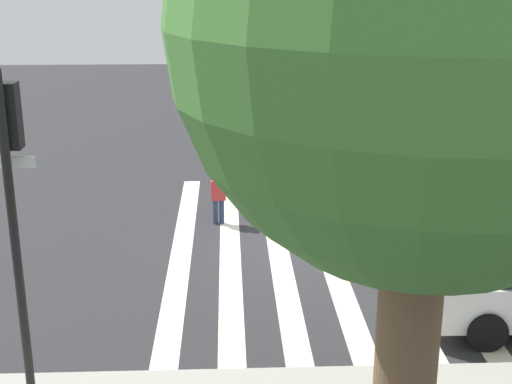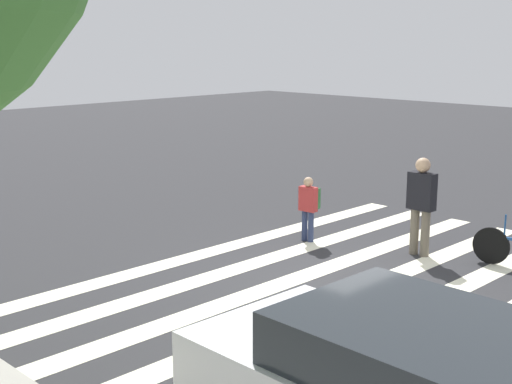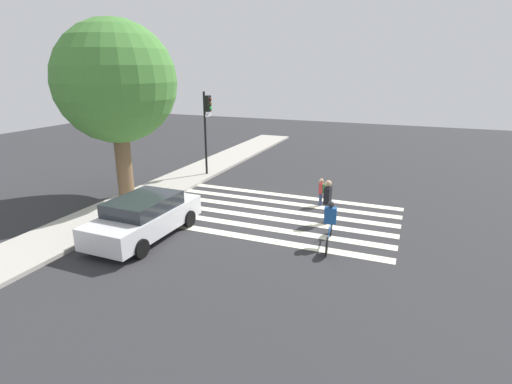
{
  "view_description": "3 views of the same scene",
  "coord_description": "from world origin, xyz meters",
  "views": [
    {
      "loc": [
        1.57,
        14.17,
        5.78
      ],
      "look_at": [
        0.99,
        -0.01,
        1.26
      ],
      "focal_mm": 50.0,
      "sensor_mm": 36.0,
      "label": 1
    },
    {
      "loc": [
        -6.61,
        8.34,
        3.73
      ],
      "look_at": [
        1.04,
        0.59,
        1.39
      ],
      "focal_mm": 50.0,
      "sensor_mm": 36.0,
      "label": 2
    },
    {
      "loc": [
        -14.67,
        -5.15,
        5.83
      ],
      "look_at": [
        -0.41,
        0.61,
        1.01
      ],
      "focal_mm": 28.0,
      "sensor_mm": 36.0,
      "label": 3
    }
  ],
  "objects": [
    {
      "name": "ground_plane",
      "position": [
        0.0,
        0.0,
        0.0
      ],
      "size": [
        60.0,
        60.0,
        0.0
      ],
      "primitive_type": "plane",
      "color": "#2D2D30"
    },
    {
      "name": "crosswalk_stripes",
      "position": [
        0.0,
        0.0,
        0.0
      ],
      "size": [
        5.59,
        10.0,
        0.01
      ],
      "color": "#F2EDCC",
      "rests_on": "ground_plane"
    },
    {
      "name": "pedestrian_child_with_backpack",
      "position": [
        1.8,
        -1.58,
        0.72
      ],
      "size": [
        0.35,
        0.3,
        1.23
      ],
      "rotation": [
        0.0,
        0.0,
        0.07
      ],
      "color": "navy",
      "rests_on": "ground_plane"
    },
    {
      "name": "pedestrian_adult_blue_shirt",
      "position": [
        -0.18,
        -2.26,
        0.98
      ],
      "size": [
        0.49,
        0.26,
        1.74
      ],
      "rotation": [
        0.0,
        0.0,
        3.12
      ],
      "color": "#6B6051",
      "rests_on": "ground_plane"
    }
  ]
}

